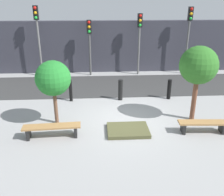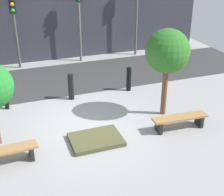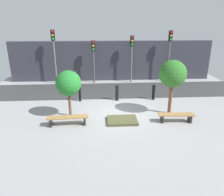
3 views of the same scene
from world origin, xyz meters
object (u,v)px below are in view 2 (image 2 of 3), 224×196
(traffic_light_mid_west, at_px, (14,18))
(traffic_light_mid_east, at_px, (79,9))
(tree_behind_right_bench, at_px, (167,52))
(bollard_left, at_px, (71,87))
(traffic_light_east, at_px, (137,1))
(planter_bed, at_px, (96,139))
(bollard_center, at_px, (129,79))
(bollard_far_left, at_px, (5,95))
(bench_right, at_px, (180,120))

(traffic_light_mid_west, height_order, traffic_light_mid_east, traffic_light_mid_east)
(tree_behind_right_bench, bearing_deg, bollard_left, 140.52)
(traffic_light_mid_west, distance_m, traffic_light_east, 5.92)
(planter_bed, distance_m, tree_behind_right_bench, 3.47)
(traffic_light_mid_east, bearing_deg, tree_behind_right_bench, -79.63)
(planter_bed, height_order, bollard_center, bollard_center)
(tree_behind_right_bench, xyz_separation_m, bollard_center, (-0.34, 2.17, -1.69))
(bollard_far_left, relative_size, traffic_light_east, 0.25)
(traffic_light_mid_west, xyz_separation_m, traffic_light_east, (5.90, 0.00, 0.45))
(traffic_light_mid_west, bearing_deg, planter_bed, -78.37)
(bollard_far_left, xyz_separation_m, bollard_center, (4.58, 0.00, -0.04))
(bollard_center, xyz_separation_m, traffic_light_east, (2.14, 4.15, 2.26))
(tree_behind_right_bench, relative_size, traffic_light_mid_west, 0.88)
(bollard_left, distance_m, traffic_light_east, 6.47)
(traffic_light_mid_west, bearing_deg, tree_behind_right_bench, -56.96)
(bench_right, bearing_deg, planter_bed, 179.01)
(planter_bed, xyz_separation_m, bollard_left, (0.00, 3.02, 0.42))
(bollard_center, distance_m, traffic_light_mid_west, 5.89)
(bench_right, distance_m, bollard_center, 3.24)
(tree_behind_right_bench, xyz_separation_m, bollard_far_left, (-4.92, 2.17, -1.65))
(tree_behind_right_bench, height_order, bollard_center, tree_behind_right_bench)
(planter_bed, bearing_deg, bollard_left, 90.00)
(bench_right, distance_m, tree_behind_right_bench, 2.13)
(bench_right, bearing_deg, tree_behind_right_bench, 93.36)
(planter_bed, xyz_separation_m, bollard_far_left, (-2.29, 3.02, 0.44))
(bollard_center, height_order, traffic_light_mid_east, traffic_light_mid_east)
(planter_bed, distance_m, bollard_left, 3.05)
(tree_behind_right_bench, xyz_separation_m, traffic_light_mid_west, (-4.11, 6.32, 0.13))
(bollard_far_left, height_order, bollard_center, bollard_far_left)
(tree_behind_right_bench, distance_m, traffic_light_mid_east, 6.43)
(bollard_far_left, distance_m, traffic_light_east, 8.20)
(bench_right, xyz_separation_m, planter_bed, (-2.63, 0.20, -0.24))
(tree_behind_right_bench, bearing_deg, traffic_light_east, 74.13)
(bench_right, height_order, traffic_light_mid_west, traffic_light_mid_west)
(bench_right, height_order, tree_behind_right_bench, tree_behind_right_bench)
(tree_behind_right_bench, bearing_deg, bollard_center, 98.94)
(planter_bed, bearing_deg, traffic_light_mid_west, 101.63)
(planter_bed, relative_size, bollard_far_left, 1.45)
(tree_behind_right_bench, bearing_deg, bench_right, -90.00)
(tree_behind_right_bench, bearing_deg, bollard_far_left, 156.23)
(bollard_far_left, relative_size, traffic_light_mid_east, 0.28)
(planter_bed, bearing_deg, traffic_light_east, 58.30)
(bollard_center, bearing_deg, traffic_light_east, 62.76)
(bollard_center, bearing_deg, traffic_light_mid_west, 132.24)
(tree_behind_right_bench, height_order, bollard_far_left, tree_behind_right_bench)
(bollard_left, height_order, traffic_light_mid_east, traffic_light_mid_east)
(bench_right, bearing_deg, bollard_left, 132.61)
(bench_right, relative_size, traffic_light_east, 0.44)
(bench_right, bearing_deg, traffic_light_mid_west, 122.49)
(bollard_far_left, bearing_deg, tree_behind_right_bench, -23.77)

